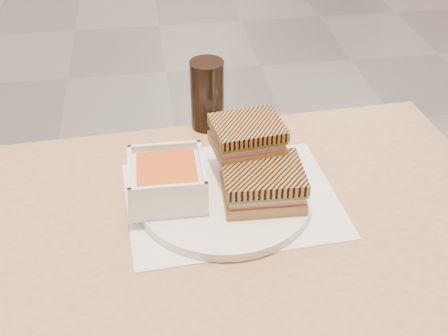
{
  "coord_description": "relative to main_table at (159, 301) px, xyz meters",
  "views": [
    {
      "loc": [
        -0.1,
        -2.76,
        1.38
      ],
      "look_at": [
        0.01,
        -2.0,
        0.82
      ],
      "focal_mm": 46.79,
      "sensor_mm": 36.0,
      "label": 1
    }
  ],
  "objects": [
    {
      "name": "soup_bowl",
      "position": [
        0.03,
        0.11,
        0.16
      ],
      "size": [
        0.13,
        0.13,
        0.07
      ],
      "color": "white",
      "rests_on": "plate"
    },
    {
      "name": "tray_liner",
      "position": [
        0.14,
        0.1,
        0.11
      ],
      "size": [
        0.37,
        0.3,
        0.0
      ],
      "color": "white",
      "rests_on": "main_table"
    },
    {
      "name": "main_table",
      "position": [
        0.0,
        0.0,
        0.0
      ],
      "size": [
        1.24,
        0.77,
        0.75
      ],
      "color": "tan",
      "rests_on": "ground"
    },
    {
      "name": "panini_upper",
      "position": [
        0.17,
        0.16,
        0.21
      ],
      "size": [
        0.13,
        0.11,
        0.05
      ],
      "color": "#A57844",
      "rests_on": "panini_lower"
    },
    {
      "name": "panini_lower",
      "position": [
        0.19,
        0.08,
        0.16
      ],
      "size": [
        0.14,
        0.11,
        0.06
      ],
      "color": "#A57844",
      "rests_on": "plate"
    },
    {
      "name": "cola_glass",
      "position": [
        0.13,
        0.35,
        0.19
      ],
      "size": [
        0.07,
        0.07,
        0.14
      ],
      "color": "black",
      "rests_on": "main_table"
    },
    {
      "name": "plate",
      "position": [
        0.12,
        0.1,
        0.12
      ],
      "size": [
        0.29,
        0.29,
        0.02
      ],
      "color": "white",
      "rests_on": "tray_liner"
    }
  ]
}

